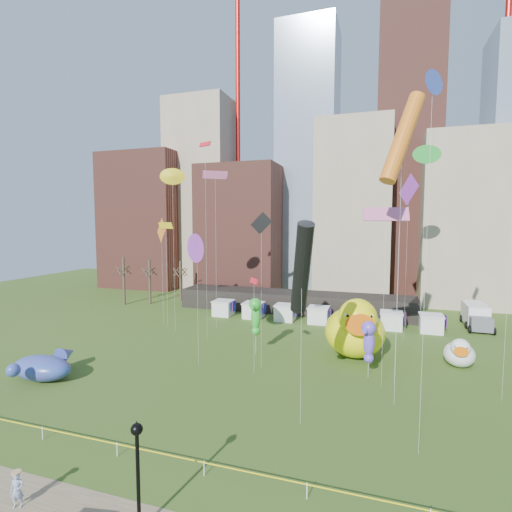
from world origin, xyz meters
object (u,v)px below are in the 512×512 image
(woman, at_px, (17,490))
(seahorse_purple, at_px, (369,338))
(small_duck, at_px, (459,353))
(big_duck, at_px, (355,329))
(seahorse_green, at_px, (255,313))
(whale_inflatable, at_px, (44,367))
(box_truck, at_px, (476,316))
(lamppost, at_px, (138,464))

(woman, bearing_deg, seahorse_purple, 30.79)
(small_duck, bearing_deg, seahorse_purple, -141.13)
(big_duck, xyz_separation_m, small_duck, (10.27, 0.40, -1.68))
(seahorse_green, distance_m, whale_inflatable, 21.23)
(box_truck, bearing_deg, seahorse_green, -141.80)
(small_duck, xyz_separation_m, box_truck, (5.06, 17.34, 0.18))
(small_duck, xyz_separation_m, seahorse_purple, (-8.69, -5.60, 2.32))
(woman, bearing_deg, seahorse_green, 56.89)
(big_duck, distance_m, small_duck, 10.41)
(lamppost, relative_size, woman, 2.98)
(seahorse_green, bearing_deg, big_duck, 16.54)
(seahorse_green, relative_size, lamppost, 1.16)
(lamppost, height_order, woman, lamppost)
(lamppost, bearing_deg, woman, -174.52)
(box_truck, bearing_deg, woman, -123.03)
(woman, bearing_deg, box_truck, 33.14)
(whale_inflatable, bearing_deg, big_duck, 26.76)
(box_truck, relative_size, woman, 4.09)
(seahorse_green, xyz_separation_m, woman, (-4.40, -25.82, -3.66))
(big_duck, relative_size, seahorse_purple, 1.73)
(small_duck, bearing_deg, big_duck, -171.70)
(seahorse_purple, bearing_deg, whale_inflatable, -141.22)
(big_duck, height_order, box_truck, big_duck)
(big_duck, height_order, seahorse_green, big_duck)
(seahorse_purple, bearing_deg, woman, -105.88)
(lamppost, height_order, box_truck, lamppost)
(whale_inflatable, bearing_deg, small_duck, 20.23)
(big_duck, distance_m, woman, 31.99)
(whale_inflatable, xyz_separation_m, box_truck, (42.58, 32.80, 0.43))
(lamppost, bearing_deg, box_truck, 62.59)
(woman, bearing_deg, small_duck, 25.10)
(big_duck, xyz_separation_m, box_truck, (15.32, 17.74, -1.50))
(big_duck, distance_m, box_truck, 23.49)
(small_duck, height_order, woman, small_duck)
(big_duck, xyz_separation_m, seahorse_green, (-10.58, -2.36, 1.47))
(big_duck, distance_m, seahorse_purple, 5.47)
(small_duck, distance_m, box_truck, 18.07)
(seahorse_green, height_order, seahorse_purple, seahorse_green)
(small_duck, height_order, whale_inflatable, small_duck)
(small_duck, relative_size, whale_inflatable, 0.55)
(seahorse_green, height_order, box_truck, seahorse_green)
(whale_inflatable, height_order, lamppost, lamppost)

